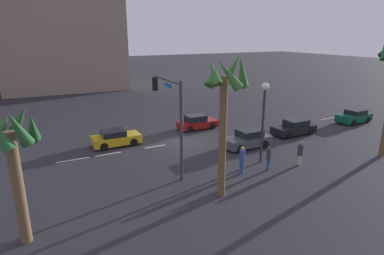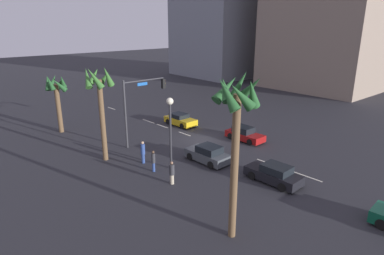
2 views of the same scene
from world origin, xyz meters
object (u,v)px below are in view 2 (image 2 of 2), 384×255
at_px(car_1, 274,174).
at_px(building_2, 222,6).
at_px(streetlamp, 170,120).
at_px(building_0, 285,13).
at_px(car_4, 208,154).
at_px(palm_tree_2, 56,91).
at_px(car_3, 245,134).
at_px(pedestrian_0, 172,172).
at_px(pedestrian_1, 153,160).
at_px(pedestrian_2, 143,152).
at_px(traffic_signal, 139,101).
at_px(palm_tree_0, 99,93).
at_px(building_1, 328,3).
at_px(car_0, 180,120).
at_px(palm_tree_1, 236,114).

height_order(car_1, building_2, building_2).
bearing_deg(streetlamp, building_0, -66.62).
xyz_separation_m(building_0, building_2, (11.05, 8.04, 1.48)).
distance_m(car_4, palm_tree_2, 17.94).
distance_m(car_3, pedestrian_0, 11.67).
bearing_deg(building_2, pedestrian_1, 130.30).
bearing_deg(pedestrian_2, traffic_signal, -32.64).
bearing_deg(building_2, palm_tree_2, 114.87).
bearing_deg(palm_tree_0, building_1, -85.67).
bearing_deg(car_0, car_4, 151.00).
bearing_deg(car_4, palm_tree_0, 44.67).
distance_m(traffic_signal, building_0, 51.81).
height_order(traffic_signal, pedestrian_2, traffic_signal).
xyz_separation_m(car_3, pedestrian_1, (0.32, 11.15, 0.31)).
bearing_deg(palm_tree_0, car_3, -111.50).
relative_size(traffic_signal, palm_tree_0, 0.79).
xyz_separation_m(palm_tree_2, building_0, (6.27, -52.90, 9.10)).
relative_size(traffic_signal, pedestrian_2, 3.33).
bearing_deg(car_3, building_2, -44.82).
relative_size(palm_tree_0, building_1, 0.28).
bearing_deg(pedestrian_1, pedestrian_2, -10.64).
bearing_deg(building_2, car_1, 140.00).
relative_size(palm_tree_0, building_2, 0.27).
relative_size(car_1, building_0, 0.15).
relative_size(car_0, car_4, 1.00).
bearing_deg(car_1, palm_tree_2, 16.66).
bearing_deg(car_4, car_3, -79.30).
height_order(car_0, car_4, car_4).
relative_size(car_0, pedestrian_1, 2.26).
bearing_deg(traffic_signal, car_0, -72.87).
height_order(palm_tree_1, palm_tree_2, palm_tree_1).
bearing_deg(pedestrian_0, car_3, -78.61).
distance_m(car_1, palm_tree_0, 15.14).
relative_size(streetlamp, palm_tree_1, 0.65).
bearing_deg(car_3, building_0, -61.96).
xyz_separation_m(palm_tree_0, palm_tree_2, (10.19, -0.36, -1.38)).
height_order(pedestrian_2, building_1, building_1).
height_order(car_4, building_0, building_0).
relative_size(pedestrian_0, palm_tree_2, 0.28).
distance_m(car_0, pedestrian_0, 14.80).
bearing_deg(palm_tree_0, pedestrian_0, -169.20).
bearing_deg(pedestrian_0, palm_tree_2, 3.40).
bearing_deg(palm_tree_1, car_4, -38.35).
bearing_deg(streetlamp, palm_tree_1, 160.58).
distance_m(traffic_signal, pedestrian_1, 7.46).
xyz_separation_m(streetlamp, building_0, (21.69, -50.16, 9.51)).
distance_m(pedestrian_2, building_0, 56.13).
height_order(pedestrian_0, palm_tree_2, palm_tree_2).
distance_m(palm_tree_0, building_2, 53.73).
xyz_separation_m(pedestrian_0, palm_tree_1, (-6.96, 1.51, 6.04)).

